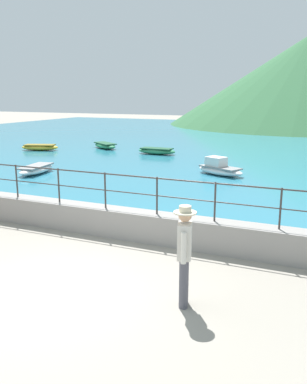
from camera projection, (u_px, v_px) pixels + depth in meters
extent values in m
plane|color=gray|center=(51.00, 292.00, 7.55)|extent=(120.00, 120.00, 0.00)
cube|color=gray|center=(131.00, 224.00, 10.31)|extent=(20.00, 0.56, 0.70)
cylinder|color=#383330|center=(17.00, 181.00, 11.53)|extent=(0.04, 0.04, 0.90)
cylinder|color=#383330|center=(59.00, 185.00, 10.97)|extent=(0.04, 0.04, 0.90)
cylinder|color=#383330|center=(105.00, 190.00, 10.41)|extent=(0.04, 0.04, 0.90)
cylinder|color=#383330|center=(157.00, 196.00, 9.85)|extent=(0.04, 0.04, 0.90)
cylinder|color=#383330|center=(215.00, 202.00, 9.29)|extent=(0.04, 0.04, 0.90)
cylinder|color=#383330|center=(280.00, 209.00, 8.73)|extent=(0.04, 0.04, 0.90)
cylinder|color=#383330|center=(130.00, 176.00, 10.03)|extent=(18.40, 0.04, 0.04)
cylinder|color=#383330|center=(130.00, 193.00, 10.13)|extent=(18.40, 0.03, 0.03)
cube|color=teal|center=(271.00, 142.00, 30.51)|extent=(64.00, 44.32, 0.06)
cylinder|color=#4C4C56|center=(183.00, 284.00, 6.89)|extent=(0.15, 0.15, 0.86)
cylinder|color=#4C4C56|center=(184.00, 279.00, 7.06)|extent=(0.15, 0.15, 0.86)
cube|color=beige|center=(185.00, 240.00, 6.81)|extent=(0.31, 0.41, 0.60)
cylinder|color=beige|center=(184.00, 248.00, 6.58)|extent=(0.09, 0.09, 0.52)
cylinder|color=beige|center=(185.00, 238.00, 7.05)|extent=(0.09, 0.09, 0.52)
sphere|color=tan|center=(185.00, 215.00, 6.71)|extent=(0.22, 0.22, 0.22)
cylinder|color=beige|center=(185.00, 212.00, 6.70)|extent=(0.38, 0.38, 0.02)
cylinder|color=beige|center=(185.00, 209.00, 6.68)|extent=(0.20, 0.20, 0.10)
ellipsoid|color=white|center=(36.00, 169.00, 18.38)|extent=(1.23, 2.41, 0.36)
cube|color=gray|center=(36.00, 166.00, 18.35)|extent=(1.03, 1.93, 0.06)
ellipsoid|color=white|center=(220.00, 171.00, 18.08)|extent=(2.47, 1.77, 0.36)
cube|color=gray|center=(220.00, 167.00, 18.04)|extent=(1.99, 1.46, 0.06)
cube|color=silver|center=(216.00, 161.00, 18.17)|extent=(0.99, 0.91, 0.40)
ellipsoid|color=#338C59|center=(105.00, 146.00, 26.82)|extent=(2.41, 2.02, 0.36)
cube|color=#1C4D31|center=(105.00, 143.00, 26.79)|extent=(1.96, 1.65, 0.06)
ellipsoid|color=gold|center=(40.00, 147.00, 25.93)|extent=(2.47, 1.61, 0.36)
cube|color=brown|center=(40.00, 145.00, 25.90)|extent=(1.99, 1.33, 0.06)
ellipsoid|color=#338C59|center=(157.00, 151.00, 24.26)|extent=(2.30, 0.90, 0.36)
cube|color=#1C4D31|center=(157.00, 149.00, 24.23)|extent=(1.84, 0.77, 0.06)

